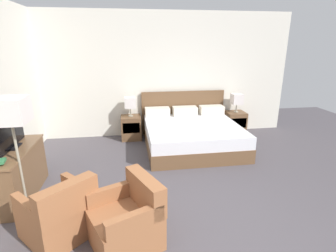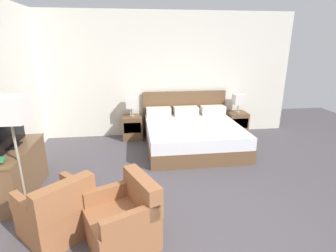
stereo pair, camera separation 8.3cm
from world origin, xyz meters
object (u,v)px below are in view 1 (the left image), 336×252
object	(u,v)px
table_lamp_right	(237,99)
armchair_companion	(128,220)
nightstand_left	(131,128)
nightstand_right	(235,123)
bed	(191,134)
table_lamp_left	(130,103)
floor_lamp	(10,116)
armchair_by_window	(60,215)
tv	(9,128)
dresser	(14,173)

from	to	relation	value
table_lamp_right	armchair_companion	bearing A→B (deg)	-128.04
nightstand_left	nightstand_right	distance (m)	2.55
nightstand_left	armchair_companion	xyz separation A→B (m)	(-0.10, -3.39, 0.01)
bed	table_lamp_left	bearing A→B (deg)	151.65
floor_lamp	armchair_companion	bearing A→B (deg)	-30.36
nightstand_right	floor_lamp	bearing A→B (deg)	-146.79
table_lamp_left	floor_lamp	size ratio (longest dim) A/B	0.29
armchair_by_window	floor_lamp	world-z (taller)	floor_lamp
bed	table_lamp_right	size ratio (longest dim) A/B	4.51
table_lamp_right	tv	bearing A→B (deg)	-153.56
bed	nightstand_left	size ratio (longest dim) A/B	3.67
table_lamp_left	tv	xyz separation A→B (m)	(-1.70, -2.11, 0.17)
bed	table_lamp_right	xyz separation A→B (m)	(1.27, 0.69, 0.58)
nightstand_left	armchair_companion	size ratio (longest dim) A/B	0.61
nightstand_left	dresser	world-z (taller)	dresser
armchair_by_window	table_lamp_right	bearing A→B (deg)	42.82
nightstand_left	armchair_by_window	distance (m)	3.28
armchair_by_window	floor_lamp	xyz separation A→B (m)	(-0.56, 0.56, 1.04)
dresser	armchair_by_window	distance (m)	1.27
armchair_by_window	nightstand_left	bearing A→B (deg)	74.60
nightstand_right	table_lamp_left	bearing A→B (deg)	179.97
bed	tv	bearing A→B (deg)	-154.39
dresser	armchair_companion	xyz separation A→B (m)	(1.60, -1.18, -0.09)
dresser	armchair_companion	distance (m)	1.99
dresser	tv	world-z (taller)	tv
tv	armchair_by_window	world-z (taller)	tv
bed	nightstand_left	xyz separation A→B (m)	(-1.27, 0.69, -0.01)
bed	nightstand_right	bearing A→B (deg)	28.30
bed	tv	xyz separation A→B (m)	(-2.97, -1.42, 0.75)
table_lamp_left	armchair_by_window	world-z (taller)	table_lamp_left
nightstand_right	table_lamp_right	xyz separation A→B (m)	(-0.00, 0.00, 0.59)
bed	dresser	distance (m)	3.34
armchair_companion	floor_lamp	bearing A→B (deg)	149.64
bed	nightstand_left	bearing A→B (deg)	151.70
nightstand_right	dresser	size ratio (longest dim) A/B	0.43
nightstand_left	dresser	size ratio (longest dim) A/B	0.43
nightstand_right	table_lamp_left	xyz separation A→B (m)	(-2.55, 0.00, 0.59)
bed	armchair_companion	xyz separation A→B (m)	(-1.38, -2.70, -0.00)
floor_lamp	nightstand_right	bearing A→B (deg)	33.21
nightstand_left	armchair_by_window	bearing A→B (deg)	-105.40
dresser	tv	distance (m)	0.66
tv	floor_lamp	distance (m)	0.63
floor_lamp	armchair_by_window	bearing A→B (deg)	-44.88
nightstand_left	floor_lamp	size ratio (longest dim) A/B	0.35
bed	armchair_companion	bearing A→B (deg)	-117.03
dresser	armchair_by_window	size ratio (longest dim) A/B	1.32
bed	tv	world-z (taller)	tv
nightstand_right	armchair_companion	bearing A→B (deg)	-128.06
nightstand_left	armchair_by_window	size ratio (longest dim) A/B	0.57
nightstand_left	table_lamp_left	size ratio (longest dim) A/B	1.23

